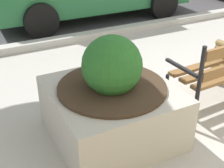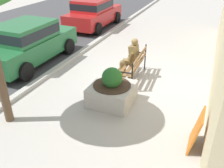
# 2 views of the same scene
# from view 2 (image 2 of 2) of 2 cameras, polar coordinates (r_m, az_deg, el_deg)

# --- Properties ---
(ground_plane) EXTENTS (80.00, 80.00, 0.00)m
(ground_plane) POSITION_cam_2_polar(r_m,az_deg,el_deg) (8.39, 5.55, 1.01)
(ground_plane) COLOR #ADA8A0
(curb_stone) EXTENTS (60.00, 0.20, 0.12)m
(curb_stone) POSITION_cam_2_polar(r_m,az_deg,el_deg) (9.51, -11.35, 4.39)
(curb_stone) COLOR #B2AFA8
(curb_stone) RESTS_ON ground
(park_bench) EXTENTS (1.82, 0.62, 0.95)m
(park_bench) POSITION_cam_2_polar(r_m,az_deg,el_deg) (8.21, 5.21, 4.60)
(park_bench) COLOR brown
(park_bench) RESTS_ON ground
(bronze_statue_seated) EXTENTS (0.69, 0.77, 1.37)m
(bronze_statue_seated) POSITION_cam_2_polar(r_m,az_deg,el_deg) (8.35, 4.17, 5.98)
(bronze_statue_seated) COLOR brown
(bronze_statue_seated) RESTS_ON ground
(concrete_planter) EXTENTS (1.16, 1.16, 1.08)m
(concrete_planter) POSITION_cam_2_polar(r_m,az_deg,el_deg) (6.91, -0.00, -1.57)
(concrete_planter) COLOR #A8A399
(concrete_planter) RESTS_ON ground
(parked_car_green) EXTENTS (4.11, 1.94, 1.56)m
(parked_car_green) POSITION_cam_2_polar(r_m,az_deg,el_deg) (9.88, -18.78, 9.20)
(parked_car_green) COLOR #236638
(parked_car_green) RESTS_ON ground
(parked_car_red) EXTENTS (4.11, 1.94, 1.56)m
(parked_car_red) POSITION_cam_2_polar(r_m,az_deg,el_deg) (14.32, -4.27, 16.17)
(parked_car_red) COLOR #B21E1E
(parked_car_red) RESTS_ON ground
(leaning_signboard) EXTENTS (0.70, 0.23, 0.89)m
(leaning_signboard) POSITION_cam_2_polar(r_m,az_deg,el_deg) (5.66, 18.75, -10.06)
(leaning_signboard) COLOR #C6661E
(leaning_signboard) RESTS_ON ground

